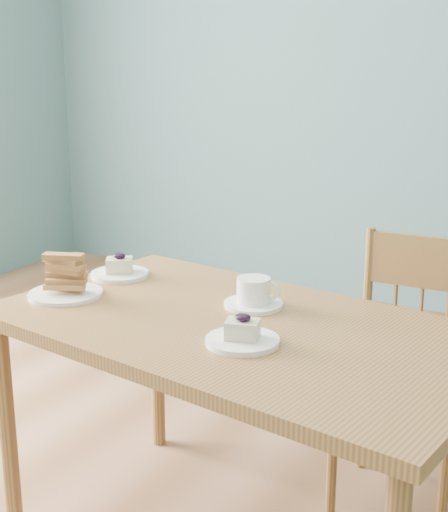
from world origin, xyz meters
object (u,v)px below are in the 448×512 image
object	(u,v)px
cheesecake_plate_near	(242,336)
cheesecake_plate_far	(120,270)
dining_chair	(408,373)
coffee_cup	(254,294)
biscotti_plate	(65,281)
dining_table	(239,347)

from	to	relation	value
cheesecake_plate_near	cheesecake_plate_far	distance (m)	0.66
dining_chair	cheesecake_plate_near	size ratio (longest dim) A/B	4.72
dining_chair	coffee_cup	world-z (taller)	dining_chair
dining_chair	biscotti_plate	distance (m)	1.05
cheesecake_plate_near	biscotti_plate	size ratio (longest dim) A/B	0.84
cheesecake_plate_near	biscotti_plate	world-z (taller)	biscotti_plate
coffee_cup	biscotti_plate	world-z (taller)	biscotti_plate
biscotti_plate	cheesecake_plate_far	bearing A→B (deg)	87.09
dining_table	coffee_cup	distance (m)	0.17
cheesecake_plate_near	biscotti_plate	distance (m)	0.61
cheesecake_plate_near	coffee_cup	world-z (taller)	coffee_cup
dining_chair	dining_table	bearing A→B (deg)	-124.46
dining_chair	cheesecake_plate_far	size ratio (longest dim) A/B	4.62
coffee_cup	cheesecake_plate_near	bearing A→B (deg)	-90.01
coffee_cup	biscotti_plate	bearing A→B (deg)	178.09
dining_chair	cheesecake_plate_far	bearing A→B (deg)	-161.32
cheesecake_plate_near	biscotti_plate	bearing A→B (deg)	174.13
dining_chair	coffee_cup	bearing A→B (deg)	-135.00
dining_table	dining_chair	size ratio (longest dim) A/B	1.64
dining_table	dining_chair	bearing A→B (deg)	65.46
cheesecake_plate_near	cheesecake_plate_far	size ratio (longest dim) A/B	0.98
cheesecake_plate_far	biscotti_plate	world-z (taller)	biscotti_plate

